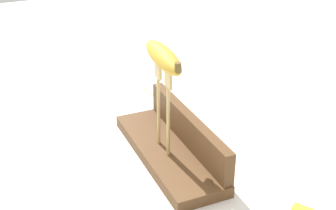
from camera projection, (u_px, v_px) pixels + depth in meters
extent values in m
plane|color=silver|center=(168.00, 157.00, 0.97)|extent=(3.00, 3.00, 0.00)
cube|color=brown|center=(168.00, 152.00, 0.96)|extent=(0.35, 0.12, 0.02)
cube|color=brown|center=(188.00, 129.00, 0.96)|extent=(0.34, 0.02, 0.07)
cylinder|color=tan|center=(159.00, 112.00, 0.94)|extent=(0.01, 0.01, 0.15)
cube|color=tan|center=(158.00, 70.00, 0.90)|extent=(0.03, 0.01, 0.04)
cylinder|color=tan|center=(168.00, 122.00, 0.90)|extent=(0.01, 0.01, 0.15)
cube|color=tan|center=(168.00, 79.00, 0.86)|extent=(0.03, 0.01, 0.04)
ellipsoid|color=gold|center=(163.00, 57.00, 0.86)|extent=(0.18, 0.05, 0.04)
cylinder|color=brown|center=(178.00, 68.00, 0.79)|extent=(0.01, 0.01, 0.02)
sphere|color=#3F2D19|center=(150.00, 43.00, 0.93)|extent=(0.01, 0.01, 0.01)
cylinder|color=tan|center=(154.00, 95.00, 1.23)|extent=(0.13, 0.03, 0.01)
cube|color=tan|center=(171.00, 107.00, 1.17)|extent=(0.04, 0.03, 0.01)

